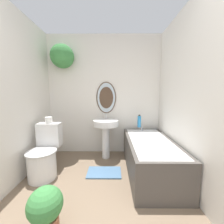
# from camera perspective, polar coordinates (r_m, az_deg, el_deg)

# --- Properties ---
(wall_back) EXTENTS (2.38, 0.44, 2.40)m
(wall_back) POSITION_cam_1_polar(r_m,az_deg,el_deg) (2.85, -6.46, 9.78)
(wall_back) COLOR silver
(wall_back) RESTS_ON ground_plane
(wall_right) EXTENTS (0.06, 2.65, 2.40)m
(wall_right) POSITION_cam_1_polar(r_m,az_deg,el_deg) (1.85, 32.55, 5.28)
(wall_right) COLOR silver
(wall_right) RESTS_ON ground_plane
(toilet) EXTENTS (0.42, 0.59, 0.77)m
(toilet) POSITION_cam_1_polar(r_m,az_deg,el_deg) (2.40, -26.29, -15.93)
(toilet) COLOR white
(toilet) RESTS_ON ground_plane
(pedestal_sink) EXTENTS (0.48, 0.48, 0.84)m
(pedestal_sink) POSITION_cam_1_polar(r_m,az_deg,el_deg) (2.64, -2.61, -7.41)
(pedestal_sink) COLOR white
(pedestal_sink) RESTS_ON ground_plane
(bathtub) EXTENTS (0.70, 1.44, 0.60)m
(bathtub) POSITION_cam_1_polar(r_m,az_deg,el_deg) (2.35, 15.41, -16.97)
(bathtub) COLOR #4C4742
(bathtub) RESTS_ON ground_plane
(shampoo_bottle) EXTENTS (0.07, 0.07, 0.24)m
(shampoo_bottle) POSITION_cam_1_polar(r_m,az_deg,el_deg) (2.72, 11.24, -3.82)
(shampoo_bottle) COLOR #2D84C6
(shampoo_bottle) RESTS_ON bathtub
(potted_plant) EXTENTS (0.30, 0.30, 0.44)m
(potted_plant) POSITION_cam_1_polar(r_m,az_deg,el_deg) (1.57, -25.86, -32.40)
(potted_plant) COLOR #9E6042
(potted_plant) RESTS_ON ground_plane
(bath_mat) EXTENTS (0.53, 0.33, 0.02)m
(bath_mat) POSITION_cam_1_polar(r_m,az_deg,el_deg) (2.36, -3.26, -23.76)
(bath_mat) COLOR #4C7093
(bath_mat) RESTS_ON ground_plane
(toilet_paper_roll) EXTENTS (0.11, 0.11, 0.10)m
(toilet_paper_roll) POSITION_cam_1_polar(r_m,az_deg,el_deg) (2.43, -24.80, -3.06)
(toilet_paper_roll) COLOR white
(toilet_paper_roll) RESTS_ON toilet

